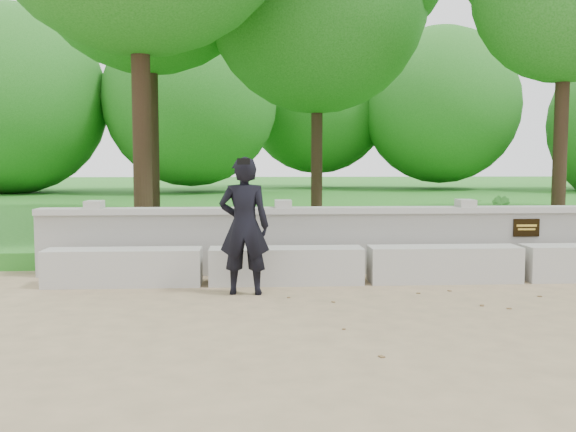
# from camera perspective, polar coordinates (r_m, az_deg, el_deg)

# --- Properties ---
(lawn) EXTENTS (40.00, 22.00, 0.25)m
(lawn) POSITION_cam_1_polar(r_m,az_deg,el_deg) (20.32, 6.36, 0.95)
(lawn) COLOR #1F6718
(lawn) RESTS_ON ground
(concrete_bench) EXTENTS (11.90, 0.45, 0.45)m
(concrete_bench) POSITION_cam_1_polar(r_m,az_deg,el_deg) (8.70, 20.02, -3.97)
(concrete_bench) COLOR #A5A39C
(concrete_bench) RESTS_ON ground
(parapet_wall) EXTENTS (12.50, 0.35, 0.90)m
(parapet_wall) POSITION_cam_1_polar(r_m,az_deg,el_deg) (9.31, 18.36, -1.87)
(parapet_wall) COLOR #9B9993
(parapet_wall) RESTS_ON ground
(man_main) EXTENTS (0.60, 0.54, 1.57)m
(man_main) POSITION_cam_1_polar(r_m,az_deg,el_deg) (7.31, -3.91, -0.88)
(man_main) COLOR black
(man_main) RESTS_ON ground
(shrub_a) EXTENTS (0.34, 0.34, 0.55)m
(shrub_a) POSITION_cam_1_polar(r_m,az_deg,el_deg) (10.94, -4.63, -0.33)
(shrub_a) COLOR #37862D
(shrub_a) RESTS_ON lawn
(shrub_b) EXTENTS (0.44, 0.47, 0.69)m
(shrub_b) POSITION_cam_1_polar(r_m,az_deg,el_deg) (11.35, 18.39, -0.02)
(shrub_b) COLOR #37862D
(shrub_b) RESTS_ON lawn
(shrub_d) EXTENTS (0.36, 0.39, 0.65)m
(shrub_d) POSITION_cam_1_polar(r_m,az_deg,el_deg) (10.69, 16.00, -0.35)
(shrub_d) COLOR #37862D
(shrub_d) RESTS_ON lawn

